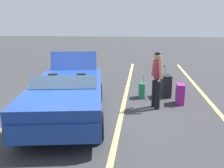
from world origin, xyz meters
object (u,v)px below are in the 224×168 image
traveler_person (157,77)px  suitcase_large_black (166,86)px  suitcase_medium_bright (180,94)px  convertible_car (66,99)px  suitcase_small_carryon (142,90)px

traveler_person → suitcase_large_black: bearing=-133.6°
suitcase_medium_bright → traveler_person: (0.48, -0.76, 0.62)m
convertible_car → traveler_person: bearing=109.2°
convertible_car → suitcase_medium_bright: size_ratio=7.08×
suitcase_small_carryon → suitcase_medium_bright: bearing=155.1°
convertible_car → suitcase_small_carryon: size_ratio=6.01×
convertible_car → suitcase_large_black: 3.68m
suitcase_medium_bright → traveler_person: size_ratio=0.38×
suitcase_medium_bright → suitcase_large_black: bearing=-61.2°
suitcase_medium_bright → traveler_person: bearing=34.4°
suitcase_large_black → suitcase_medium_bright: 0.81m
suitcase_large_black → suitcase_medium_bright: size_ratio=1.71×
suitcase_large_black → suitcase_medium_bright: bearing=-71.9°
suitcase_small_carryon → traveler_person: 1.27m
convertible_car → traveler_person: 2.66m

